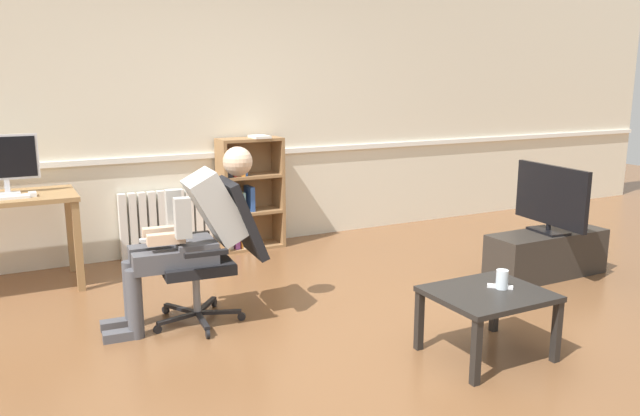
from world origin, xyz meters
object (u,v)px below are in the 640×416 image
(office_chair, at_px, (217,246))
(drinking_glass, at_px, (502,279))
(coffee_table, at_px, (488,300))
(bookshelf, at_px, (246,197))
(person_seated, at_px, (191,231))
(tv_stand, at_px, (546,254))
(computer_mouse, at_px, (33,194))
(spare_remote, at_px, (500,287))
(keyboard, at_px, (2,198))
(radiator, at_px, (167,223))
(imac_monitor, at_px, (4,160))
(tv_screen, at_px, (551,198))

(office_chair, distance_m, drinking_glass, 1.87)
(office_chair, height_order, coffee_table, office_chair)
(bookshelf, distance_m, office_chair, 1.85)
(person_seated, xyz_separation_m, tv_stand, (2.93, -0.38, -0.45))
(coffee_table, distance_m, drinking_glass, 0.15)
(computer_mouse, height_order, bookshelf, bookshelf)
(spare_remote, bearing_deg, bookshelf, 53.93)
(office_chair, distance_m, tv_stand, 2.81)
(keyboard, bearing_deg, tv_stand, -21.37)
(person_seated, bearing_deg, radiator, 176.15)
(computer_mouse, bearing_deg, tv_stand, -22.70)
(keyboard, bearing_deg, drinking_glass, -43.88)
(keyboard, distance_m, person_seated, 1.64)
(imac_monitor, bearing_deg, radiator, 13.49)
(bookshelf, xyz_separation_m, radiator, (-0.76, 0.10, -0.20))
(radiator, bearing_deg, tv_screen, -38.15)
(keyboard, height_order, person_seated, person_seated)
(keyboard, distance_m, tv_screen, 4.33)
(drinking_glass, bearing_deg, tv_screen, 33.50)
(spare_remote, bearing_deg, person_seated, 93.42)
(tv_stand, bearing_deg, tv_screen, -6.46)
(tv_screen, bearing_deg, drinking_glass, 129.96)
(keyboard, bearing_deg, imac_monitor, 77.97)
(drinking_glass, bearing_deg, coffee_table, 179.84)
(keyboard, bearing_deg, coffee_table, -45.03)
(spare_remote, bearing_deg, tv_stand, -12.67)
(person_seated, height_order, tv_screen, person_seated)
(person_seated, bearing_deg, spare_remote, 53.51)
(bookshelf, xyz_separation_m, spare_remote, (0.51, -2.93, -0.10))
(bookshelf, distance_m, tv_screen, 2.79)
(radiator, xyz_separation_m, office_chair, (-0.08, -1.74, 0.21))
(radiator, relative_size, spare_remote, 5.73)
(keyboard, height_order, bookshelf, bookshelf)
(radiator, distance_m, spare_remote, 3.29)
(imac_monitor, height_order, tv_screen, imac_monitor)
(computer_mouse, xyz_separation_m, office_chair, (1.06, -1.23, -0.25))
(computer_mouse, bearing_deg, office_chair, -49.41)
(computer_mouse, distance_m, radiator, 1.33)
(keyboard, relative_size, spare_remote, 2.59)
(radiator, xyz_separation_m, coffee_table, (1.16, -3.05, 0.04))
(office_chair, bearing_deg, keyboard, -129.47)
(person_seated, distance_m, tv_stand, 2.99)
(radiator, relative_size, drinking_glass, 7.40)
(office_chair, bearing_deg, computer_mouse, -135.19)
(keyboard, bearing_deg, radiator, 21.43)
(radiator, relative_size, coffee_table, 1.28)
(radiator, distance_m, office_chair, 1.76)
(keyboard, height_order, radiator, keyboard)
(coffee_table, height_order, spare_remote, spare_remote)
(tv_stand, distance_m, tv_screen, 0.49)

